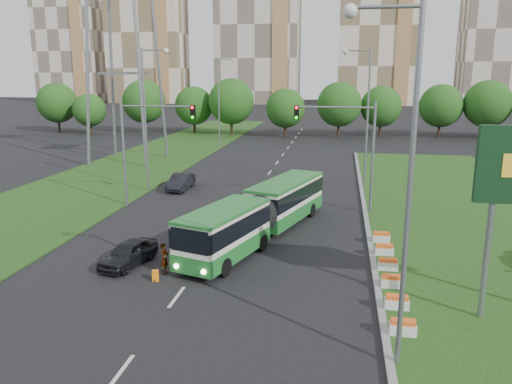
% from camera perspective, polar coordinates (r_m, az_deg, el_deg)
% --- Properties ---
extents(ground, '(360.00, 360.00, 0.00)m').
position_cam_1_polar(ground, '(28.13, 0.72, -7.21)').
color(ground, black).
rests_on(ground, ground).
extents(grass_median, '(14.00, 60.00, 0.15)m').
position_cam_1_polar(grass_median, '(36.53, 23.44, -3.37)').
color(grass_median, '#1F4313').
rests_on(grass_median, ground).
extents(median_kerb, '(0.30, 60.00, 0.18)m').
position_cam_1_polar(median_kerb, '(35.47, 12.48, -3.02)').
color(median_kerb, gray).
rests_on(median_kerb, ground).
extents(left_verge, '(12.00, 110.00, 0.10)m').
position_cam_1_polar(left_verge, '(56.46, -13.56, 2.91)').
color(left_verge, '#1F4313').
rests_on(left_verge, ground).
extents(lane_markings, '(0.20, 100.00, 0.01)m').
position_cam_1_polar(lane_markings, '(47.61, 0.88, 1.33)').
color(lane_markings, silver).
rests_on(lane_markings, ground).
extents(flower_planters, '(1.10, 11.50, 0.60)m').
position_cam_1_polar(flower_planters, '(25.48, 15.05, -8.84)').
color(flower_planters, silver).
rests_on(flower_planters, grass_median).
extents(traffic_mast_median, '(5.76, 0.32, 8.00)m').
position_cam_1_polar(traffic_mast_median, '(36.33, 10.74, 5.93)').
color(traffic_mast_median, gray).
rests_on(traffic_mast_median, ground).
extents(traffic_mast_left, '(5.76, 0.32, 8.00)m').
position_cam_1_polar(traffic_mast_left, '(38.16, -12.76, 6.18)').
color(traffic_mast_left, gray).
rests_on(traffic_mast_left, ground).
extents(street_lamps, '(36.00, 60.00, 12.00)m').
position_cam_1_polar(street_lamps, '(36.93, -1.46, 7.29)').
color(street_lamps, gray).
rests_on(street_lamps, ground).
extents(tree_line, '(120.00, 8.00, 9.00)m').
position_cam_1_polar(tree_line, '(81.43, 13.96, 9.12)').
color(tree_line, '#194E14').
rests_on(tree_line, ground).
extents(apartment_tower_west, '(26.00, 15.00, 48.00)m').
position_cam_1_polar(apartment_tower_west, '(189.63, -12.33, 17.26)').
color(apartment_tower_west, beige).
rests_on(apartment_tower_west, ground).
extents(apartment_tower_cwest, '(28.00, 15.00, 52.00)m').
position_cam_1_polar(apartment_tower_cwest, '(179.15, 0.26, 18.44)').
color(apartment_tower_cwest, beige).
rests_on(apartment_tower_cwest, ground).
extents(apartment_tower_ceast, '(25.00, 15.00, 50.00)m').
position_cam_1_polar(apartment_tower_ceast, '(177.03, 13.80, 17.82)').
color(apartment_tower_ceast, beige).
rests_on(apartment_tower_ceast, ground).
extents(apartment_tower_east, '(27.00, 15.00, 47.00)m').
position_cam_1_polar(apartment_tower_east, '(183.77, 26.82, 16.17)').
color(apartment_tower_east, beige).
rests_on(apartment_tower_east, ground).
extents(midrise_west, '(22.00, 14.00, 36.00)m').
position_cam_1_polar(midrise_west, '(202.16, -20.43, 14.78)').
color(midrise_west, beige).
rests_on(midrise_west, ground).
extents(articulated_bus, '(2.41, 15.43, 2.54)m').
position_cam_1_polar(articulated_bus, '(30.65, 0.22, -2.42)').
color(articulated_bus, silver).
rests_on(articulated_bus, ground).
extents(car_left_near, '(2.38, 4.10, 1.31)m').
position_cam_1_polar(car_left_near, '(27.35, -14.39, -6.79)').
color(car_left_near, black).
rests_on(car_left_near, ground).
extents(car_left_far, '(1.51, 4.26, 1.40)m').
position_cam_1_polar(car_left_far, '(44.21, -8.60, 1.18)').
color(car_left_far, black).
rests_on(car_left_far, ground).
extents(pedestrian, '(0.41, 0.60, 1.60)m').
position_cam_1_polar(pedestrian, '(25.79, -10.41, -7.48)').
color(pedestrian, gray).
rests_on(pedestrian, ground).
extents(shopping_trolley, '(0.32, 0.34, 0.55)m').
position_cam_1_polar(shopping_trolley, '(25.17, -11.43, -9.36)').
color(shopping_trolley, orange).
rests_on(shopping_trolley, ground).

